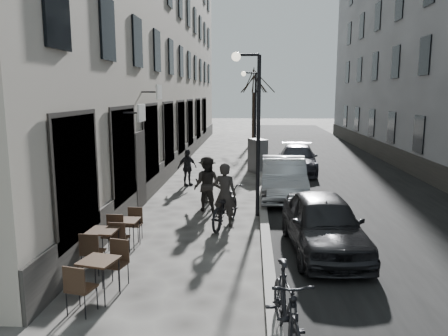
# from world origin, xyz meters

# --- Properties ---
(ground) EXTENTS (120.00, 120.00, 0.00)m
(ground) POSITION_xyz_m (0.00, 0.00, 0.00)
(ground) COLOR #34322F
(ground) RESTS_ON ground
(road) EXTENTS (7.30, 60.00, 0.00)m
(road) POSITION_xyz_m (3.85, 16.00, 0.00)
(road) COLOR black
(road) RESTS_ON ground
(kerb) EXTENTS (0.25, 60.00, 0.12)m
(kerb) POSITION_xyz_m (0.20, 16.00, 0.06)
(kerb) COLOR gray
(kerb) RESTS_ON ground
(building_left) EXTENTS (4.00, 35.00, 16.00)m
(building_left) POSITION_xyz_m (-6.00, 16.50, 8.00)
(building_left) COLOR #AFA792
(building_left) RESTS_ON ground
(building_right) EXTENTS (4.00, 35.00, 16.00)m
(building_right) POSITION_xyz_m (9.50, 16.50, 8.00)
(building_right) COLOR slate
(building_right) RESTS_ON ground
(streetlamp_near) EXTENTS (0.90, 0.28, 5.09)m
(streetlamp_near) POSITION_xyz_m (-0.17, 6.00, 3.16)
(streetlamp_near) COLOR black
(streetlamp_near) RESTS_ON ground
(streetlamp_far) EXTENTS (0.90, 0.28, 5.09)m
(streetlamp_far) POSITION_xyz_m (-0.17, 18.00, 3.16)
(streetlamp_far) COLOR black
(streetlamp_far) RESTS_ON ground
(tree_near) EXTENTS (2.40, 2.40, 5.70)m
(tree_near) POSITION_xyz_m (-0.10, 21.00, 4.66)
(tree_near) COLOR black
(tree_near) RESTS_ON ground
(tree_far) EXTENTS (2.40, 2.40, 5.70)m
(tree_far) POSITION_xyz_m (-0.10, 27.00, 4.66)
(tree_far) COLOR black
(tree_far) RESTS_ON ground
(bistro_set_a) EXTENTS (0.78, 1.62, 0.93)m
(bistro_set_a) POSITION_xyz_m (-3.05, 0.09, 0.48)
(bistro_set_a) COLOR #332216
(bistro_set_a) RESTS_ON ground
(bistro_set_b) EXTENTS (0.68, 1.59, 0.93)m
(bistro_set_b) POSITION_xyz_m (-3.58, 1.86, 0.48)
(bistro_set_b) COLOR #332216
(bistro_set_b) RESTS_ON ground
(bistro_set_c) EXTENTS (0.62, 1.47, 0.86)m
(bistro_set_c) POSITION_xyz_m (-3.32, 2.88, 0.44)
(bistro_set_c) COLOR #332216
(bistro_set_c) RESTS_ON ground
(utility_cabinet) EXTENTS (0.99, 1.24, 1.64)m
(utility_cabinet) POSITION_xyz_m (0.10, 13.82, 0.82)
(utility_cabinet) COLOR #5A5A5C
(utility_cabinet) RESTS_ON ground
(bicycle) EXTENTS (1.29, 2.32, 1.15)m
(bicycle) POSITION_xyz_m (-0.97, 4.85, 0.58)
(bicycle) COLOR black
(bicycle) RESTS_ON ground
(cyclist_rider) EXTENTS (0.78, 0.61, 1.89)m
(cyclist_rider) POSITION_xyz_m (-0.97, 4.85, 0.94)
(cyclist_rider) COLOR #282522
(cyclist_rider) RESTS_ON ground
(pedestrian_near) EXTENTS (1.06, 0.94, 1.81)m
(pedestrian_near) POSITION_xyz_m (-1.66, 6.53, 0.90)
(pedestrian_near) COLOR black
(pedestrian_near) RESTS_ON ground
(pedestrian_mid) EXTENTS (1.20, 1.18, 1.66)m
(pedestrian_mid) POSITION_xyz_m (-1.77, 7.59, 0.83)
(pedestrian_mid) COLOR #272522
(pedestrian_mid) RESTS_ON ground
(pedestrian_far) EXTENTS (0.93, 0.86, 1.53)m
(pedestrian_far) POSITION_xyz_m (-2.90, 10.43, 0.77)
(pedestrian_far) COLOR black
(pedestrian_far) RESTS_ON ground
(car_near) EXTENTS (1.94, 4.30, 1.43)m
(car_near) POSITION_xyz_m (1.58, 2.93, 0.72)
(car_near) COLOR black
(car_near) RESTS_ON ground
(car_mid) EXTENTS (1.75, 4.60, 1.50)m
(car_mid) POSITION_xyz_m (1.00, 8.50, 0.75)
(car_mid) COLOR #9FA3A8
(car_mid) RESTS_ON ground
(car_far) EXTENTS (2.25, 4.73, 1.33)m
(car_far) POSITION_xyz_m (2.06, 13.83, 0.67)
(car_far) COLOR #32323B
(car_far) RESTS_ON ground
(moped) EXTENTS (0.82, 2.16, 1.27)m
(moped) POSITION_xyz_m (0.35, -1.29, 0.63)
(moped) COLOR black
(moped) RESTS_ON ground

